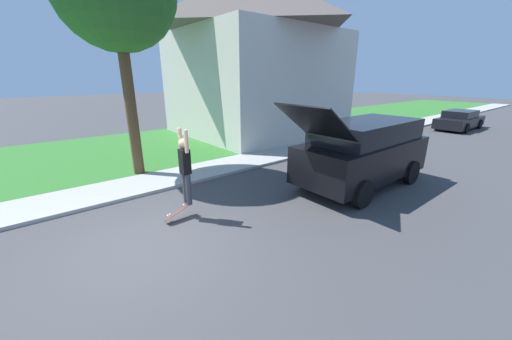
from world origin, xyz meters
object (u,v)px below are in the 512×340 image
car_down_street (459,120)px  skateboarder (185,167)px  suv_parked (363,151)px  skateboard (178,212)px

car_down_street → skateboarder: (0.29, -19.97, 0.75)m
suv_parked → skateboarder: size_ratio=2.94×
car_down_street → skateboard: bearing=-89.5°
suv_parked → skateboard: bearing=-104.9°
car_down_street → skateboarder: bearing=-89.2°
suv_parked → skateboarder: (-1.37, -5.36, 0.22)m
skateboard → suv_parked: bearing=75.1°
suv_parked → skateboarder: 5.54m
suv_parked → car_down_street: 14.71m
suv_parked → skateboarder: bearing=-104.3°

